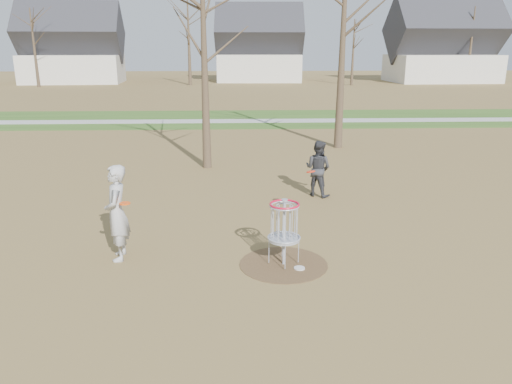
% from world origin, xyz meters
% --- Properties ---
extents(ground, '(160.00, 160.00, 0.00)m').
position_xyz_m(ground, '(0.00, 0.00, 0.00)').
color(ground, brown).
rests_on(ground, ground).
extents(green_band, '(160.00, 8.00, 0.01)m').
position_xyz_m(green_band, '(0.00, 21.00, 0.01)').
color(green_band, '#2D5119').
rests_on(green_band, ground).
extents(footpath, '(160.00, 1.50, 0.01)m').
position_xyz_m(footpath, '(0.00, 20.00, 0.01)').
color(footpath, '#9E9E99').
rests_on(footpath, green_band).
extents(dirt_circle, '(1.80, 1.80, 0.01)m').
position_xyz_m(dirt_circle, '(0.00, 0.00, 0.01)').
color(dirt_circle, '#47331E').
rests_on(dirt_circle, ground).
extents(player_standing, '(0.57, 0.78, 1.99)m').
position_xyz_m(player_standing, '(-3.39, 0.45, 1.00)').
color(player_standing, '#AEAEAE').
rests_on(player_standing, ground).
extents(player_throwing, '(1.02, 0.98, 1.65)m').
position_xyz_m(player_throwing, '(1.45, 4.80, 0.83)').
color(player_throwing, '#303135').
rests_on(player_throwing, ground).
extents(disc_grounded, '(0.22, 0.22, 0.02)m').
position_xyz_m(disc_grounded, '(0.30, -0.24, 0.02)').
color(disc_grounded, silver).
rests_on(disc_grounded, dirt_circle).
extents(discs_in_play, '(4.28, 2.53, 0.08)m').
position_xyz_m(discs_in_play, '(-1.04, 1.47, 1.28)').
color(discs_in_play, '#F7290D').
rests_on(discs_in_play, ground).
extents(disc_golf_basket, '(0.64, 0.64, 1.35)m').
position_xyz_m(disc_golf_basket, '(0.00, 0.00, 0.91)').
color(disc_golf_basket, '#9EA3AD').
rests_on(disc_golf_basket, ground).
extents(bare_trees, '(52.62, 44.98, 9.00)m').
position_xyz_m(bare_trees, '(1.78, 35.79, 5.35)').
color(bare_trees, '#382B1E').
rests_on(bare_trees, ground).
extents(houses_row, '(56.51, 10.01, 7.26)m').
position_xyz_m(houses_row, '(4.32, 52.56, 3.52)').
color(houses_row, silver).
rests_on(houses_row, ground).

